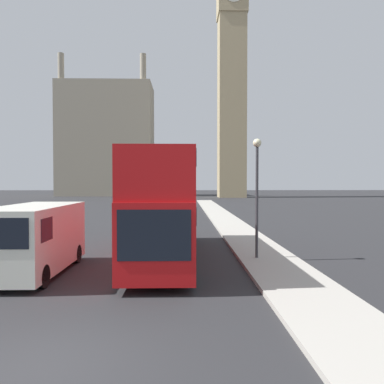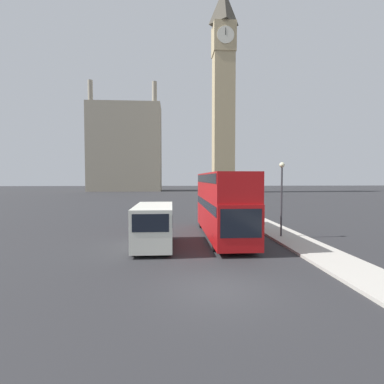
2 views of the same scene
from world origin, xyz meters
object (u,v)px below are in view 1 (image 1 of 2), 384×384
(clock_tower, at_px, (232,61))
(street_lamp, at_px, (257,178))
(white_van, at_px, (33,238))
(red_double_decker_bus, at_px, (164,202))

(clock_tower, height_order, street_lamp, clock_tower)
(clock_tower, height_order, white_van, clock_tower)
(clock_tower, distance_m, white_van, 76.60)
(red_double_decker_bus, relative_size, street_lamp, 2.27)
(clock_tower, xyz_separation_m, street_lamp, (-7.50, -67.03, -26.48))
(clock_tower, bearing_deg, street_lamp, -96.38)
(clock_tower, relative_size, red_double_decker_bus, 5.10)
(white_van, height_order, street_lamp, street_lamp)
(red_double_decker_bus, xyz_separation_m, white_van, (-4.59, -2.90, -1.16))
(white_van, xyz_separation_m, street_lamp, (8.55, 2.17, 2.18))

